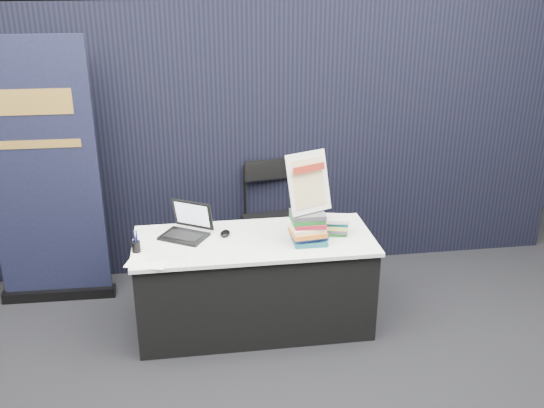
{
  "coord_description": "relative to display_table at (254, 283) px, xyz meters",
  "views": [
    {
      "loc": [
        -0.46,
        -3.54,
        2.7
      ],
      "look_at": [
        0.14,
        0.55,
        1.03
      ],
      "focal_mm": 40.0,
      "sensor_mm": 36.0,
      "label": 1
    }
  ],
  "objects": [
    {
      "name": "laptop",
      "position": [
        -0.52,
        0.14,
        0.43
      ],
      "size": [
        0.4,
        0.41,
        0.25
      ],
      "rotation": [
        0.0,
        0.0,
        -0.54
      ],
      "color": "black",
      "rests_on": "display_table"
    },
    {
      "name": "floor",
      "position": [
        0.0,
        -0.55,
        -0.38
      ],
      "size": [
        8.0,
        8.0,
        0.0
      ],
      "primitive_type": "plane",
      "color": "black",
      "rests_on": "ground"
    },
    {
      "name": "brochure_mid",
      "position": [
        -0.64,
        -0.17,
        0.38
      ],
      "size": [
        0.31,
        0.24,
        0.0
      ],
      "primitive_type": "cube",
      "rotation": [
        0.0,
        0.0,
        -0.13
      ],
      "color": "silver",
      "rests_on": "display_table"
    },
    {
      "name": "display_table",
      "position": [
        0.0,
        0.0,
        0.0
      ],
      "size": [
        1.8,
        0.75,
        0.75
      ],
      "color": "black",
      "rests_on": "floor"
    },
    {
      "name": "stacking_chair",
      "position": [
        0.26,
        0.77,
        0.21
      ],
      "size": [
        0.53,
        0.54,
        1.06
      ],
      "rotation": [
        0.0,
        0.0,
        0.12
      ],
      "color": "black",
      "rests_on": "floor"
    },
    {
      "name": "brochure_right",
      "position": [
        -0.27,
        0.03,
        0.38
      ],
      "size": [
        0.29,
        0.21,
        0.0
      ],
      "primitive_type": "cube",
      "rotation": [
        0.0,
        0.0,
        -0.02
      ],
      "color": "silver",
      "rests_on": "display_table"
    },
    {
      "name": "pen_cup",
      "position": [
        -0.86,
        -0.09,
        0.41
      ],
      "size": [
        0.06,
        0.06,
        0.08
      ],
      "primitive_type": "cylinder",
      "rotation": [
        0.0,
        0.0,
        0.01
      ],
      "color": "black",
      "rests_on": "display_table"
    },
    {
      "name": "book_stack_short",
      "position": [
        0.63,
        0.01,
        0.44
      ],
      "size": [
        0.21,
        0.18,
        0.13
      ],
      "rotation": [
        0.0,
        0.0,
        -0.2
      ],
      "color": "#1C6A23",
      "rests_on": "display_table"
    },
    {
      "name": "wall_back",
      "position": [
        0.0,
        3.45,
        1.37
      ],
      "size": [
        8.0,
        0.02,
        3.5
      ],
      "primitive_type": "cube",
      "color": "#B3B1A9",
      "rests_on": "floor"
    },
    {
      "name": "brochure_left",
      "position": [
        -0.77,
        -0.26,
        0.38
      ],
      "size": [
        0.32,
        0.27,
        0.0
      ],
      "primitive_type": "cube",
      "rotation": [
        0.0,
        0.0,
        -0.28
      ],
      "color": "white",
      "rests_on": "display_table"
    },
    {
      "name": "book_stack_tall",
      "position": [
        0.39,
        -0.11,
        0.49
      ],
      "size": [
        0.26,
        0.2,
        0.24
      ],
      "rotation": [
        0.0,
        0.0,
        0.05
      ],
      "color": "#18535B",
      "rests_on": "display_table"
    },
    {
      "name": "info_sign",
      "position": [
        0.39,
        -0.08,
        0.83
      ],
      "size": [
        0.36,
        0.24,
        0.45
      ],
      "rotation": [
        0.0,
        0.0,
        0.39
      ],
      "color": "black",
      "rests_on": "book_stack_tall"
    },
    {
      "name": "mouse",
      "position": [
        -0.21,
        0.09,
        0.39
      ],
      "size": [
        0.1,
        0.13,
        0.04
      ],
      "primitive_type": "ellipsoid",
      "rotation": [
        0.0,
        0.0,
        -0.29
      ],
      "color": "black",
      "rests_on": "display_table"
    },
    {
      "name": "pullup_banner",
      "position": [
        -1.6,
        0.65,
        0.6
      ],
      "size": [
        0.93,
        0.12,
        2.2
      ],
      "rotation": [
        0.0,
        0.0,
        -0.02
      ],
      "color": "black",
      "rests_on": "floor"
    },
    {
      "name": "drape_partition",
      "position": [
        0.0,
        1.05,
        0.82
      ],
      "size": [
        6.0,
        0.08,
        2.4
      ],
      "primitive_type": "cube",
      "color": "black",
      "rests_on": "floor"
    }
  ]
}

